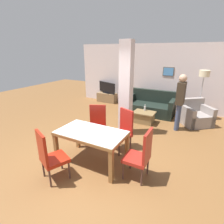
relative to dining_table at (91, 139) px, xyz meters
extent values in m
plane|color=brown|center=(0.00, 0.00, -0.59)|extent=(18.00, 18.00, 0.00)
cube|color=silver|center=(0.00, 4.75, 0.76)|extent=(7.20, 0.06, 2.70)
cube|color=brown|center=(0.62, 4.71, 1.01)|extent=(0.44, 0.02, 0.36)
cube|color=#4C8CCC|center=(0.62, 4.70, 1.01)|extent=(0.40, 0.01, 0.32)
cube|color=silver|center=(0.03, 1.76, 0.76)|extent=(0.34, 0.29, 2.70)
cube|color=brown|center=(0.00, -0.40, 0.13)|extent=(1.49, 0.06, 0.06)
cube|color=brown|center=(0.00, 0.40, 0.13)|extent=(1.49, 0.06, 0.06)
cube|color=brown|center=(-0.71, 0.00, 0.13)|extent=(0.06, 0.73, 0.06)
cube|color=brown|center=(0.71, 0.00, 0.13)|extent=(0.06, 0.73, 0.06)
cube|color=silver|center=(0.00, 0.00, 0.16)|extent=(1.47, 0.83, 0.01)
cube|color=brown|center=(-0.69, -0.38, -0.25)|extent=(0.08, 0.08, 0.69)
cube|color=brown|center=(0.69, -0.38, -0.25)|extent=(0.08, 0.08, 0.69)
cube|color=brown|center=(-0.69, 0.38, -0.25)|extent=(0.08, 0.08, 0.69)
cube|color=brown|center=(0.69, 0.38, -0.25)|extent=(0.08, 0.08, 0.69)
cube|color=#9F1F0F|center=(-0.34, -0.77, -0.17)|extent=(0.61, 0.61, 0.07)
cube|color=#9F1F0F|center=(-0.42, -0.95, 0.16)|extent=(0.42, 0.22, 0.60)
cylinder|color=#4A3029|center=(-0.43, -0.52, -0.40)|extent=(0.04, 0.04, 0.39)
cylinder|color=#4A3029|center=(-0.08, -0.67, -0.40)|extent=(0.04, 0.04, 0.39)
cylinder|color=#4A3029|center=(-0.59, -0.87, -0.40)|extent=(0.04, 0.04, 0.39)
cylinder|color=#4A3029|center=(-0.24, -1.02, -0.40)|extent=(0.04, 0.04, 0.39)
cube|color=maroon|center=(-0.34, 0.75, -0.17)|extent=(0.61, 0.61, 0.07)
cube|color=maroon|center=(-0.42, 0.93, 0.16)|extent=(0.42, 0.22, 0.60)
cylinder|color=#4A3029|center=(-0.08, 0.65, -0.40)|extent=(0.04, 0.04, 0.39)
cylinder|color=#4A3029|center=(-0.43, 0.50, -0.40)|extent=(0.04, 0.04, 0.39)
cylinder|color=#4A3029|center=(-0.24, 1.00, -0.40)|extent=(0.04, 0.04, 0.39)
cylinder|color=#4A3029|center=(-0.59, 0.84, -0.40)|extent=(0.04, 0.04, 0.39)
cube|color=maroon|center=(0.34, 0.77, -0.17)|extent=(0.61, 0.61, 0.07)
cube|color=maroon|center=(0.42, 0.95, 0.16)|extent=(0.42, 0.22, 0.60)
cylinder|color=#4A3029|center=(0.43, 0.52, -0.40)|extent=(0.04, 0.04, 0.39)
cylinder|color=#4A3029|center=(0.08, 0.67, -0.40)|extent=(0.04, 0.04, 0.39)
cylinder|color=#4A3029|center=(0.59, 0.86, -0.40)|extent=(0.04, 0.04, 0.39)
cylinder|color=#4A3029|center=(0.24, 1.02, -0.40)|extent=(0.04, 0.04, 0.39)
cube|color=maroon|center=(1.05, 0.00, -0.17)|extent=(0.46, 0.46, 0.07)
cube|color=maroon|center=(1.26, 0.00, 0.16)|extent=(0.05, 0.44, 0.60)
cylinder|color=#4A3029|center=(0.86, -0.19, -0.40)|extent=(0.04, 0.04, 0.39)
cylinder|color=#4A3029|center=(0.86, 0.19, -0.40)|extent=(0.04, 0.04, 0.39)
cylinder|color=#4A3029|center=(1.24, -0.19, -0.40)|extent=(0.04, 0.04, 0.39)
cylinder|color=#4A3029|center=(1.24, 0.19, -0.40)|extent=(0.04, 0.04, 0.39)
cube|color=black|center=(0.23, 3.77, -0.38)|extent=(1.85, 0.94, 0.42)
cube|color=black|center=(0.23, 4.15, 0.07)|extent=(1.85, 0.18, 0.49)
cube|color=black|center=(1.07, 3.77, -0.25)|extent=(0.16, 0.94, 0.69)
cube|color=black|center=(-0.61, 3.77, -0.25)|extent=(0.16, 0.94, 0.69)
cube|color=gray|center=(1.91, 3.47, -0.39)|extent=(1.21, 1.21, 0.40)
cube|color=gray|center=(1.71, 3.73, 0.03)|extent=(0.80, 0.68, 0.45)
cube|color=gray|center=(2.20, 3.69, -0.27)|extent=(0.64, 0.76, 0.64)
cube|color=gray|center=(1.63, 3.24, -0.27)|extent=(0.64, 0.76, 0.64)
cube|color=olive|center=(0.31, 2.79, -0.22)|extent=(0.73, 0.54, 0.04)
cube|color=olive|center=(0.31, 2.79, -0.42)|extent=(0.65, 0.46, 0.35)
cylinder|color=#B2B7BC|center=(0.27, 2.95, -0.12)|extent=(0.07, 0.07, 0.16)
cylinder|color=#B2B7BC|center=(0.27, 2.95, -0.02)|extent=(0.03, 0.03, 0.06)
cylinder|color=#B7B7BC|center=(0.27, 2.95, 0.02)|extent=(0.03, 0.03, 0.01)
cube|color=olive|center=(-2.14, 4.47, -0.37)|extent=(0.97, 0.40, 0.45)
cube|color=black|center=(-2.14, 4.47, -0.13)|extent=(0.49, 0.35, 0.03)
cube|color=black|center=(-2.14, 4.47, 0.13)|extent=(1.05, 0.44, 0.50)
cylinder|color=#B7B7BC|center=(1.95, 4.08, -0.58)|extent=(0.31, 0.31, 0.02)
cylinder|color=#B7B7BC|center=(1.95, 4.08, 0.20)|extent=(0.04, 0.04, 1.54)
cylinder|color=beige|center=(1.95, 4.08, 1.08)|extent=(0.34, 0.34, 0.22)
cylinder|color=#3B4766|center=(1.42, 2.67, -0.17)|extent=(0.13, 0.13, 0.85)
cylinder|color=#3B4766|center=(1.42, 2.84, -0.17)|extent=(0.13, 0.13, 0.85)
cube|color=#352B1E|center=(1.42, 2.75, 0.60)|extent=(0.23, 0.39, 0.68)
sphere|color=tan|center=(1.42, 2.75, 1.05)|extent=(0.23, 0.23, 0.23)
camera|label=1|loc=(2.00, -2.79, 1.82)|focal=28.00mm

